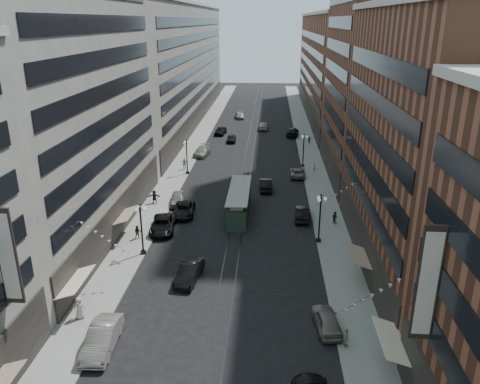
% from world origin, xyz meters
% --- Properties ---
extents(ground, '(220.00, 220.00, 0.00)m').
position_xyz_m(ground, '(0.00, 60.00, 0.00)').
color(ground, black).
rests_on(ground, ground).
extents(sidewalk_west, '(4.00, 180.00, 0.15)m').
position_xyz_m(sidewalk_west, '(-11.00, 70.00, 0.07)').
color(sidewalk_west, gray).
rests_on(sidewalk_west, ground).
extents(sidewalk_east, '(4.00, 180.00, 0.15)m').
position_xyz_m(sidewalk_east, '(11.00, 70.00, 0.07)').
color(sidewalk_east, gray).
rests_on(sidewalk_east, ground).
extents(rail_west, '(0.12, 180.00, 0.02)m').
position_xyz_m(rail_west, '(-0.70, 70.00, 0.01)').
color(rail_west, '#2D2D33').
rests_on(rail_west, ground).
extents(rail_east, '(0.12, 180.00, 0.02)m').
position_xyz_m(rail_east, '(0.70, 70.00, 0.01)').
color(rail_east, '#2D2D33').
rests_on(rail_east, ground).
extents(building_west_mid, '(8.00, 36.00, 28.00)m').
position_xyz_m(building_west_mid, '(-17.00, 33.00, 14.00)').
color(building_west_mid, '#A19C8F').
rests_on(building_west_mid, ground).
extents(building_west_far, '(8.00, 90.00, 26.00)m').
position_xyz_m(building_west_far, '(-17.00, 96.00, 13.00)').
color(building_west_far, '#A19C8F').
rests_on(building_west_far, ground).
extents(building_east_mid, '(8.00, 30.00, 24.00)m').
position_xyz_m(building_east_mid, '(17.00, 28.00, 12.00)').
color(building_east_mid, brown).
rests_on(building_east_mid, ground).
extents(building_east_tower, '(8.00, 26.00, 42.00)m').
position_xyz_m(building_east_tower, '(17.00, 56.00, 21.00)').
color(building_east_tower, brown).
rests_on(building_east_tower, ground).
extents(building_east_far, '(8.00, 72.00, 24.00)m').
position_xyz_m(building_east_far, '(17.00, 105.00, 12.00)').
color(building_east_far, brown).
rests_on(building_east_far, ground).
extents(lamppost_sw_far, '(1.03, 1.14, 5.52)m').
position_xyz_m(lamppost_sw_far, '(-9.20, 28.00, 3.10)').
color(lamppost_sw_far, black).
rests_on(lamppost_sw_far, sidewalk_west).
extents(lamppost_sw_mid, '(1.03, 1.14, 5.52)m').
position_xyz_m(lamppost_sw_mid, '(-9.20, 55.00, 3.10)').
color(lamppost_sw_mid, black).
rests_on(lamppost_sw_mid, sidewalk_west).
extents(lamppost_se_far, '(1.03, 1.14, 5.52)m').
position_xyz_m(lamppost_se_far, '(9.20, 32.00, 3.10)').
color(lamppost_se_far, black).
rests_on(lamppost_se_far, sidewalk_east).
extents(lamppost_se_mid, '(1.03, 1.14, 5.52)m').
position_xyz_m(lamppost_se_mid, '(9.20, 60.00, 3.10)').
color(lamppost_se_mid, black).
rests_on(lamppost_se_mid, sidewalk_east).
extents(streetcar, '(2.56, 11.56, 3.20)m').
position_xyz_m(streetcar, '(0.00, 39.70, 1.48)').
color(streetcar, '#253A2A').
rests_on(streetcar, ground).
extents(car_1, '(2.08, 5.48, 1.79)m').
position_xyz_m(car_1, '(-8.40, 13.27, 0.89)').
color(car_1, gray).
rests_on(car_1, ground).
extents(car_2, '(3.15, 5.96, 1.60)m').
position_xyz_m(car_2, '(-8.40, 33.83, 0.80)').
color(car_2, black).
rests_on(car_2, ground).
extents(car_4, '(2.36, 4.72, 1.54)m').
position_xyz_m(car_4, '(8.40, 16.73, 0.77)').
color(car_4, slate).
rests_on(car_4, ground).
extents(car_5, '(2.33, 5.13, 1.63)m').
position_xyz_m(car_5, '(-3.59, 23.35, 0.82)').
color(car_5, black).
rests_on(car_5, ground).
extents(pedestrian_1, '(0.99, 0.64, 1.90)m').
position_xyz_m(pedestrian_1, '(-11.40, 16.65, 1.10)').
color(pedestrian_1, beige).
rests_on(pedestrian_1, sidewalk_west).
extents(pedestrian_2, '(0.85, 0.66, 1.55)m').
position_xyz_m(pedestrian_2, '(-10.68, 31.41, 0.93)').
color(pedestrian_2, black).
rests_on(pedestrian_2, sidewalk_west).
extents(pedestrian_4, '(0.53, 0.96, 1.57)m').
position_xyz_m(pedestrian_4, '(9.55, 14.45, 0.94)').
color(pedestrian_4, '#ACA68F').
rests_on(pedestrian_4, sidewalk_east).
extents(car_7, '(2.82, 5.46, 1.47)m').
position_xyz_m(car_7, '(-6.80, 38.57, 0.74)').
color(car_7, black).
rests_on(car_7, ground).
extents(car_8, '(2.99, 5.92, 1.65)m').
position_xyz_m(car_8, '(-8.40, 65.87, 0.82)').
color(car_8, gray).
rests_on(car_8, ground).
extents(car_9, '(2.57, 5.07, 1.66)m').
position_xyz_m(car_9, '(-6.80, 82.51, 0.83)').
color(car_9, black).
rests_on(car_9, ground).
extents(car_10, '(1.98, 4.89, 1.58)m').
position_xyz_m(car_10, '(7.79, 38.29, 0.79)').
color(car_10, black).
rests_on(car_10, ground).
extents(car_11, '(2.44, 4.97, 1.36)m').
position_xyz_m(car_11, '(8.06, 54.92, 0.68)').
color(car_11, '#626157').
rests_on(car_11, ground).
extents(car_12, '(2.98, 6.21, 1.74)m').
position_xyz_m(car_12, '(8.40, 82.23, 0.87)').
color(car_12, black).
rests_on(car_12, ground).
extents(car_13, '(1.83, 4.34, 1.46)m').
position_xyz_m(car_13, '(-3.95, 76.17, 0.73)').
color(car_13, black).
rests_on(car_13, ground).
extents(car_14, '(1.83, 4.94, 1.61)m').
position_xyz_m(car_14, '(2.22, 87.75, 0.81)').
color(car_14, '#656059').
rests_on(car_14, ground).
extents(pedestrian_5, '(1.64, 0.52, 1.75)m').
position_xyz_m(pedestrian_5, '(-11.39, 42.15, 1.03)').
color(pedestrian_5, black).
rests_on(pedestrian_5, sidewalk_west).
extents(pedestrian_6, '(1.12, 0.56, 1.86)m').
position_xyz_m(pedestrian_6, '(-10.02, 57.17, 1.08)').
color(pedestrian_6, gray).
rests_on(pedestrian_6, sidewalk_west).
extents(pedestrian_7, '(0.77, 0.82, 1.50)m').
position_xyz_m(pedestrian_7, '(11.55, 37.02, 0.90)').
color(pedestrian_7, black).
rests_on(pedestrian_7, sidewalk_east).
extents(pedestrian_8, '(0.69, 0.59, 1.61)m').
position_xyz_m(pedestrian_8, '(10.77, 57.22, 0.95)').
color(pedestrian_8, beige).
rests_on(pedestrian_8, sidewalk_east).
extents(pedestrian_9, '(1.01, 0.52, 1.50)m').
position_xyz_m(pedestrian_9, '(11.34, 74.69, 0.90)').
color(pedestrian_9, black).
rests_on(pedestrian_9, sidewalk_east).
extents(car_extra_0, '(2.69, 5.25, 1.46)m').
position_xyz_m(car_extra_0, '(-3.90, 100.16, 0.73)').
color(car_extra_0, gray).
rests_on(car_extra_0, ground).
extents(car_extra_1, '(2.41, 4.76, 1.55)m').
position_xyz_m(car_extra_1, '(-8.31, 42.32, 0.78)').
color(car_extra_1, gray).
rests_on(car_extra_1, ground).
extents(car_extra_2, '(1.99, 5.02, 1.62)m').
position_xyz_m(car_extra_2, '(3.22, 48.65, 0.81)').
color(car_extra_2, black).
rests_on(car_extra_2, ground).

